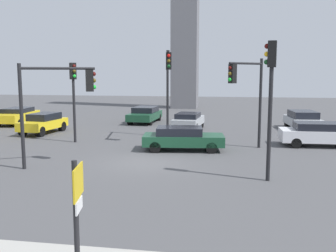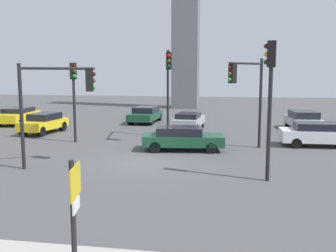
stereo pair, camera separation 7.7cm
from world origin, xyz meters
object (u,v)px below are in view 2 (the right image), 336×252
at_px(traffic_light_2, 168,76).
at_px(car_3, 18,115).
at_px(direction_sign, 74,213).
at_px(car_0, 146,114).
at_px(traffic_light_4, 74,87).
at_px(car_1, 304,120).
at_px(car_8, 182,138).
at_px(car_2, 322,134).
at_px(traffic_light_3, 247,86).
at_px(traffic_light_0, 270,85).
at_px(traffic_light_1, 58,93).
at_px(car_7, 189,120).
at_px(car_5, 44,123).

distance_m(traffic_light_2, car_3, 15.30).
distance_m(direction_sign, car_0, 26.46).
relative_size(traffic_light_4, car_1, 0.99).
xyz_separation_m(traffic_light_4, car_0, (2.14, 10.07, -2.69)).
bearing_deg(traffic_light_2, car_8, 12.29).
xyz_separation_m(traffic_light_2, car_3, (-13.81, 5.66, -3.34)).
xyz_separation_m(direction_sign, car_2, (7.94, 17.08, -1.01)).
distance_m(car_1, car_3, 23.12).
distance_m(traffic_light_3, car_1, 9.98).
height_order(traffic_light_0, car_0, traffic_light_0).
distance_m(traffic_light_2, traffic_light_3, 5.40).
distance_m(traffic_light_0, traffic_light_1, 9.25).
height_order(car_2, car_7, car_2).
height_order(traffic_light_1, car_0, traffic_light_1).
bearing_deg(car_8, car_3, 143.47).
height_order(direction_sign, car_1, direction_sign).
bearing_deg(car_1, traffic_light_1, -48.98).
relative_size(traffic_light_0, car_7, 1.31).
height_order(car_1, car_7, car_1).
relative_size(traffic_light_0, car_1, 1.12).
relative_size(direction_sign, car_1, 0.53).
xyz_separation_m(car_1, car_7, (-8.53, -1.26, -0.05)).
distance_m(traffic_light_1, car_1, 19.06).
distance_m(direction_sign, car_2, 18.86).
bearing_deg(traffic_light_1, traffic_light_3, 2.60).
bearing_deg(traffic_light_2, car_2, 75.64).
bearing_deg(traffic_light_1, car_3, 98.27).
xyz_separation_m(direction_sign, car_1, (8.04, 23.62, -1.00)).
distance_m(car_2, car_7, 9.94).
height_order(traffic_light_3, car_7, traffic_light_3).
height_order(car_0, car_3, car_0).
height_order(traffic_light_4, car_2, traffic_light_4).
xyz_separation_m(traffic_light_4, car_2, (14.75, 1.13, -2.67)).
distance_m(traffic_light_3, car_7, 8.69).
bearing_deg(car_5, car_3, -127.16).
relative_size(traffic_light_0, car_0, 1.16).
bearing_deg(traffic_light_2, car_7, 159.90).
bearing_deg(traffic_light_2, car_1, 111.87).
height_order(direction_sign, car_5, direction_sign).
bearing_deg(traffic_light_4, car_1, 69.63).
relative_size(traffic_light_1, traffic_light_2, 0.81).
bearing_deg(car_3, traffic_light_4, 43.92).
relative_size(traffic_light_1, car_2, 0.96).
relative_size(direction_sign, traffic_light_4, 0.53).
xyz_separation_m(car_0, car_3, (-10.40, -2.70, 0.01)).
distance_m(car_3, car_7, 14.62).
relative_size(direction_sign, car_0, 0.55).
distance_m(direction_sign, traffic_light_2, 17.86).
bearing_deg(car_1, direction_sign, -24.01).
height_order(traffic_light_0, car_1, traffic_light_0).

